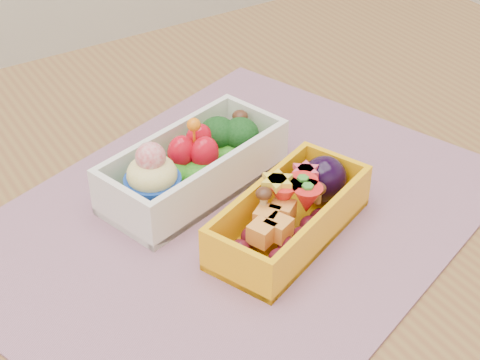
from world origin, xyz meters
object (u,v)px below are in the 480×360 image
placemat (236,217)px  table (221,273)px  bento_yellow (292,212)px  bento_white (193,165)px

placemat → table: bearing=87.4°
table → placemat: placemat is taller
placemat → bento_yellow: (0.03, -0.05, 0.03)m
bento_white → bento_yellow: bearing=-86.2°
table → bento_yellow: (0.03, -0.08, 0.13)m
placemat → bento_white: size_ratio=2.35×
placemat → bento_yellow: bento_yellow is taller
placemat → bento_white: bearing=100.2°
table → bento_white: size_ratio=5.67×
placemat → bento_yellow: 0.06m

